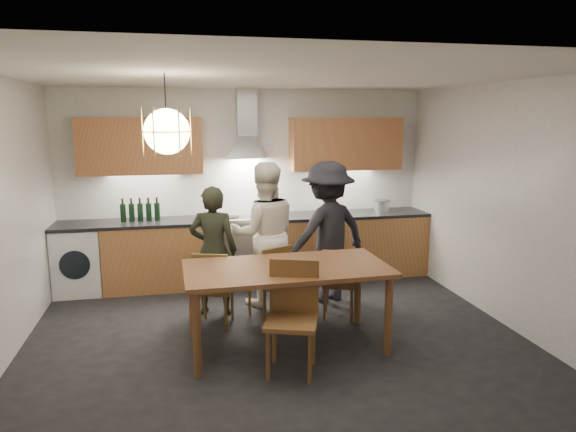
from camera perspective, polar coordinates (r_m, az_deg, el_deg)
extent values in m
plane|color=black|center=(5.36, -1.20, -13.61)|extent=(5.00, 5.00, 0.00)
cube|color=white|center=(7.15, -4.65, 3.48)|extent=(5.00, 0.02, 2.60)
cube|color=white|center=(2.85, 7.37, -8.12)|extent=(5.00, 0.02, 2.60)
cube|color=white|center=(5.95, 23.12, 1.11)|extent=(0.02, 4.50, 2.60)
cube|color=silver|center=(4.88, -1.32, 15.34)|extent=(5.00, 4.50, 0.02)
cube|color=#C4854B|center=(6.97, -13.86, -4.30)|extent=(1.45, 0.60, 0.86)
cube|color=#C4854B|center=(7.37, 7.23, -3.25)|extent=(2.05, 0.60, 0.86)
cube|color=white|center=(7.09, -22.18, -4.60)|extent=(0.58, 0.58, 0.85)
cube|color=black|center=(6.89, -16.52, -0.77)|extent=(2.05, 0.62, 0.04)
cube|color=black|center=(7.27, 7.31, 0.19)|extent=(2.05, 0.62, 0.04)
cube|color=silver|center=(7.04, -4.22, -4.12)|extent=(0.90, 0.60, 0.80)
cube|color=black|center=(6.77, -3.89, -4.90)|extent=(0.78, 0.02, 0.42)
cube|color=slate|center=(6.94, -4.27, -0.60)|extent=(0.90, 0.60, 0.08)
cube|color=silver|center=(6.67, -3.97, -0.54)|extent=(0.90, 0.08, 0.04)
cube|color=#BF7A49|center=(6.88, -16.05, 7.48)|extent=(1.55, 0.35, 0.72)
cube|color=#BF7A49|center=(7.24, 6.42, 7.99)|extent=(1.55, 0.35, 0.72)
cube|color=silver|center=(6.96, -4.64, 11.44)|extent=(0.26, 0.22, 0.62)
cylinder|color=black|center=(4.69, -13.45, 12.18)|extent=(0.01, 0.01, 0.50)
sphere|color=#FFE0A5|center=(4.69, -13.31, 9.12)|extent=(0.40, 0.40, 0.40)
torus|color=gold|center=(4.69, -13.31, 9.12)|extent=(0.43, 0.43, 0.01)
cube|color=brown|center=(4.93, -0.14, -5.86)|extent=(1.96, 1.01, 0.04)
cylinder|color=brown|center=(4.59, -10.08, -12.82)|extent=(0.08, 0.08, 0.78)
cylinder|color=brown|center=(5.33, -10.57, -9.40)|extent=(0.08, 0.08, 0.78)
cylinder|color=brown|center=(4.98, 11.08, -10.90)|extent=(0.08, 0.08, 0.78)
cylinder|color=brown|center=(5.67, 7.77, -8.05)|extent=(0.08, 0.08, 0.78)
cube|color=brown|center=(5.62, -8.15, -8.04)|extent=(0.48, 0.48, 0.04)
cube|color=brown|center=(5.39, -8.65, -6.35)|extent=(0.37, 0.15, 0.42)
cylinder|color=brown|center=(5.80, -6.24, -9.61)|extent=(0.03, 0.03, 0.39)
cylinder|color=brown|center=(5.52, -6.89, -10.71)|extent=(0.03, 0.03, 0.39)
cylinder|color=brown|center=(5.87, -9.22, -9.44)|extent=(0.03, 0.03, 0.39)
cylinder|color=brown|center=(5.59, -10.02, -10.52)|extent=(0.03, 0.03, 0.39)
cube|color=brown|center=(5.79, -2.20, -7.34)|extent=(0.51, 0.51, 0.04)
cube|color=brown|center=(5.59, -1.21, -5.58)|extent=(0.36, 0.19, 0.42)
cylinder|color=brown|center=(6.06, -1.82, -8.62)|extent=(0.03, 0.03, 0.39)
cylinder|color=brown|center=(5.83, -0.05, -9.43)|extent=(0.03, 0.03, 0.39)
cylinder|color=brown|center=(5.90, -4.30, -9.20)|extent=(0.03, 0.03, 0.39)
cylinder|color=brown|center=(5.66, -2.58, -10.08)|extent=(0.03, 0.03, 0.39)
cube|color=brown|center=(5.84, 5.66, -7.40)|extent=(0.47, 0.47, 0.03)
cube|color=brown|center=(5.61, 5.66, -5.82)|extent=(0.36, 0.15, 0.40)
cylinder|color=brown|center=(6.05, 7.08, -8.84)|extent=(0.03, 0.03, 0.38)
cylinder|color=brown|center=(5.77, 7.08, -9.84)|extent=(0.03, 0.03, 0.38)
cylinder|color=brown|center=(6.05, 4.24, -8.77)|extent=(0.03, 0.03, 0.38)
cylinder|color=brown|center=(5.77, 4.09, -9.76)|extent=(0.03, 0.03, 0.38)
cube|color=brown|center=(4.55, 0.39, -11.68)|extent=(0.56, 0.56, 0.04)
cube|color=brown|center=(4.64, 0.69, -7.72)|extent=(0.43, 0.19, 0.49)
cylinder|color=brown|center=(4.52, -2.24, -15.33)|extent=(0.04, 0.04, 0.45)
cylinder|color=brown|center=(4.84, -1.53, -13.47)|extent=(0.04, 0.04, 0.45)
cylinder|color=brown|center=(4.48, 2.47, -15.59)|extent=(0.04, 0.04, 0.45)
cylinder|color=brown|center=(4.80, 2.83, -13.68)|extent=(0.04, 0.04, 0.45)
imported|color=black|center=(5.86, -8.28, -3.84)|extent=(0.61, 0.48, 1.48)
imported|color=white|center=(6.10, -2.66, -2.02)|extent=(0.84, 0.65, 1.71)
imported|color=black|center=(6.21, 4.38, -1.82)|extent=(1.26, 0.98, 1.71)
imported|color=#B3B3B7|center=(7.09, 4.05, 0.42)|extent=(0.30, 0.30, 0.07)
cylinder|color=silver|center=(7.41, 10.39, 1.07)|extent=(0.28, 0.28, 0.15)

